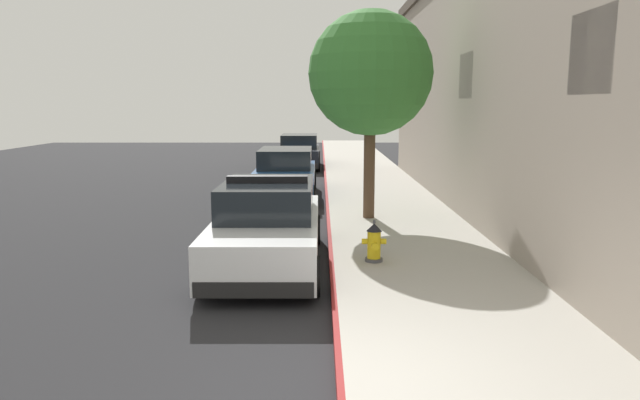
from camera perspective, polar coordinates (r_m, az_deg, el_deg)
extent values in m
cube|color=#232326|center=(16.38, -14.52, -1.79)|extent=(33.25, 60.00, 0.20)
cube|color=#ADA89E|center=(15.93, 6.83, -1.20)|extent=(3.30, 60.00, 0.16)
cube|color=maroon|center=(15.82, 0.74, -1.21)|extent=(0.08, 60.00, 0.16)
cube|color=gray|center=(16.24, 26.76, 9.58)|extent=(7.32, 23.76, 6.65)
cube|color=black|center=(8.69, 25.01, 12.95)|extent=(0.06, 1.30, 1.10)
cube|color=black|center=(14.99, 14.10, 11.66)|extent=(0.06, 1.30, 1.10)
cube|color=black|center=(21.51, 9.75, 11.03)|extent=(0.06, 1.30, 1.10)
cube|color=white|center=(10.85, -5.14, -3.48)|extent=(1.84, 4.80, 0.76)
cube|color=black|center=(10.86, -5.12, 0.19)|extent=(1.64, 2.50, 0.60)
cube|color=black|center=(8.67, -6.49, -8.60)|extent=(1.76, 0.16, 0.24)
cube|color=black|center=(13.18, -4.23, -2.32)|extent=(1.76, 0.16, 0.24)
cylinder|color=black|center=(12.65, -8.33, -2.89)|extent=(0.22, 0.64, 0.64)
cylinder|color=black|center=(12.52, -0.51, -2.92)|extent=(0.22, 0.64, 0.64)
cylinder|color=black|center=(9.41, -11.31, -7.28)|extent=(0.22, 0.64, 0.64)
cylinder|color=black|center=(9.23, -0.69, -7.42)|extent=(0.22, 0.64, 0.64)
cube|color=black|center=(10.76, -5.18, 2.04)|extent=(1.48, 0.20, 0.12)
cube|color=red|center=(10.80, -7.03, 2.04)|extent=(0.44, 0.18, 0.11)
cube|color=#1E33E0|center=(10.74, -3.31, 2.05)|extent=(0.44, 0.18, 0.11)
cube|color=navy|center=(18.83, -3.39, 2.01)|extent=(1.84, 4.80, 0.76)
cube|color=black|center=(18.91, -3.39, 4.12)|extent=(1.64, 2.50, 0.60)
cube|color=black|center=(16.56, -3.85, 0.09)|extent=(1.76, 0.16, 0.24)
cube|color=black|center=(21.18, -3.02, 2.13)|extent=(1.76, 0.16, 0.24)
cylinder|color=black|center=(20.61, -5.50, 1.90)|extent=(0.22, 0.64, 0.64)
cylinder|color=black|center=(20.52, -0.71, 1.91)|extent=(0.22, 0.64, 0.64)
cylinder|color=black|center=(17.27, -6.56, 0.43)|extent=(0.22, 0.64, 0.64)
cylinder|color=black|center=(17.16, -0.85, 0.43)|extent=(0.22, 0.64, 0.64)
cube|color=black|center=(27.60, -2.04, 4.36)|extent=(1.84, 4.80, 0.76)
cube|color=black|center=(27.70, -2.04, 5.79)|extent=(1.64, 2.50, 0.60)
cube|color=black|center=(25.29, -2.22, 3.31)|extent=(1.76, 0.16, 0.24)
cube|color=black|center=(29.95, -1.88, 4.26)|extent=(1.76, 0.16, 0.24)
cylinder|color=black|center=(29.35, -3.60, 4.14)|extent=(0.22, 0.64, 0.64)
cylinder|color=black|center=(29.30, -0.23, 4.15)|extent=(0.22, 0.64, 0.64)
cylinder|color=black|center=(25.98, -4.07, 3.46)|extent=(0.22, 0.64, 0.64)
cylinder|color=black|center=(25.91, -0.26, 3.46)|extent=(0.22, 0.64, 0.64)
cylinder|color=#4C4C51|center=(10.70, 5.24, -5.80)|extent=(0.32, 0.32, 0.06)
cylinder|color=yellow|center=(10.63, 5.26, -4.34)|extent=(0.24, 0.24, 0.50)
cone|color=black|center=(10.56, 5.29, -2.66)|extent=(0.28, 0.28, 0.14)
cylinder|color=#4C4C51|center=(10.54, 5.29, -2.13)|extent=(0.05, 0.05, 0.06)
cylinder|color=yellow|center=(10.60, 4.35, -4.04)|extent=(0.10, 0.10, 0.10)
cylinder|color=yellow|center=(10.63, 6.18, -4.02)|extent=(0.10, 0.10, 0.10)
cylinder|color=yellow|center=(10.46, 5.35, -4.52)|extent=(0.13, 0.12, 0.13)
cylinder|color=brown|center=(14.56, 4.80, 3.12)|extent=(0.28, 0.28, 2.50)
sphere|color=#387A33|center=(14.49, 4.93, 12.21)|extent=(3.01, 3.01, 3.01)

